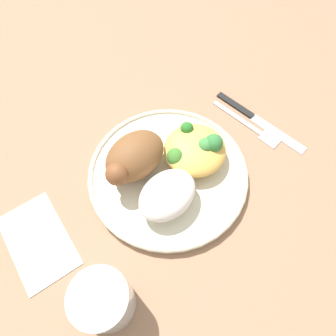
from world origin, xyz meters
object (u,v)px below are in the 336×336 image
Objects in this scene: roasted_chicken at (134,157)px; fork at (249,125)px; mac_cheese_with_broccoli at (195,149)px; knife at (252,116)px; rice_pile at (167,195)px; water_glass at (104,301)px; plate at (168,173)px; napkin at (38,241)px.

fork is (-0.21, 0.07, -0.05)m from roasted_chicken.
roasted_chicken reaches higher than fork.
roasted_chicken is 0.10m from mac_cheese_with_broccoli.
knife reaches higher than fork.
water_glass is (0.15, 0.05, 0.00)m from rice_pile.
knife is (-0.23, -0.01, -0.04)m from rice_pile.
water_glass is (0.19, 0.08, 0.03)m from plate.
roasted_chicken is at bearing -51.94° from plate.
napkin is at bearing -11.03° from knife.
knife is at bearing 175.67° from mac_cheese_with_broccoli.
fork is (-0.13, 0.02, -0.04)m from mac_cheese_with_broccoli.
mac_cheese_with_broccoli is at bearing -163.26° from water_glass.
mac_cheese_with_broccoli is at bearing 165.35° from napkin.
knife is (-0.23, 0.06, -0.05)m from roasted_chicken.
plate is 1.82× the size of fork.
roasted_chicken reaches higher than rice_pile.
rice_pile reaches higher than plate.
water_glass is 0.65× the size of napkin.
mac_cheese_with_broccoli reaches higher than fork.
plate reaches higher than fork.
rice_pile is 0.49× the size of knife.
rice_pile is at bearing 44.25° from plate.
plate is 2.36× the size of roasted_chicken.
fork is (-0.18, 0.03, -0.01)m from plate.
mac_cheese_with_broccoli reaches higher than napkin.
plate is 1.36× the size of knife.
plate is 0.18m from fork.
mac_cheese_with_broccoli is (-0.05, 0.01, 0.03)m from plate.
fork is at bearing 170.25° from plate.
water_glass reaches higher than rice_pile.
rice_pile is at bearing 86.82° from roasted_chicken.
napkin is at bearing -12.84° from fork.
roasted_chicken is 1.25× the size of water_glass.
knife is 2.16× the size of water_glass.
knife is at bearing 168.97° from napkin.
napkin is at bearing -15.34° from plate.
knife is (-0.15, 0.01, -0.04)m from mac_cheese_with_broccoli.
mac_cheese_with_broccoli is 0.52× the size of knife.
water_glass is at bearing 98.57° from napkin.
mac_cheese_with_broccoli is at bearing -4.33° from knife.
roasted_chicken is 0.20m from water_glass.
knife is (-0.02, -0.01, 0.00)m from fork.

